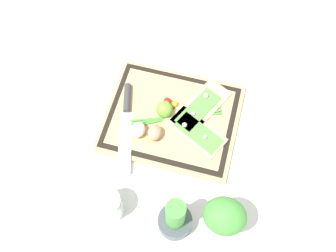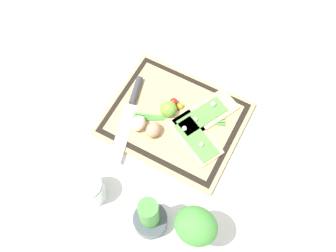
# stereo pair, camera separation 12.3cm
# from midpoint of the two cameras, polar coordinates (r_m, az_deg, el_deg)

# --- Properties ---
(ground_plane) EXTENTS (6.00, 6.00, 0.00)m
(ground_plane) POSITION_cam_midpoint_polar(r_m,az_deg,el_deg) (1.28, -2.23, 0.76)
(ground_plane) COLOR silver
(cutting_board) EXTENTS (0.42, 0.35, 0.02)m
(cutting_board) POSITION_cam_midpoint_polar(r_m,az_deg,el_deg) (1.27, -2.25, 0.92)
(cutting_board) COLOR tan
(cutting_board) RESTS_ON ground_plane
(pizza_slice_near) EXTENTS (0.17, 0.23, 0.02)m
(pizza_slice_near) POSITION_cam_midpoint_polar(r_m,az_deg,el_deg) (1.27, 2.02, 2.46)
(pizza_slice_near) COLOR #DBBC7F
(pizza_slice_near) RESTS_ON cutting_board
(pizza_slice_far) EXTENTS (0.22, 0.17, 0.02)m
(pizza_slice_far) POSITION_cam_midpoint_polar(r_m,az_deg,el_deg) (1.23, 1.21, -1.06)
(pizza_slice_far) COLOR #DBBC7F
(pizza_slice_far) RESTS_ON cutting_board
(knife) EXTENTS (0.11, 0.30, 0.02)m
(knife) POSITION_cam_midpoint_polar(r_m,az_deg,el_deg) (1.27, -8.78, 1.69)
(knife) COLOR silver
(knife) RESTS_ON cutting_board
(egg_brown) EXTENTS (0.04, 0.05, 0.04)m
(egg_brown) POSITION_cam_midpoint_polar(r_m,az_deg,el_deg) (1.21, -4.83, -1.27)
(egg_brown) COLOR tan
(egg_brown) RESTS_ON cutting_board
(egg_pink) EXTENTS (0.04, 0.05, 0.04)m
(egg_pink) POSITION_cam_midpoint_polar(r_m,az_deg,el_deg) (1.22, -7.19, -0.83)
(egg_pink) COLOR beige
(egg_pink) RESTS_ON cutting_board
(lime) EXTENTS (0.05, 0.05, 0.05)m
(lime) POSITION_cam_midpoint_polar(r_m,az_deg,el_deg) (1.24, -3.34, 2.14)
(lime) COLOR #70A838
(lime) RESTS_ON cutting_board
(cherry_tomato_red) EXTENTS (0.02, 0.02, 0.02)m
(cherry_tomato_red) POSITION_cam_midpoint_polar(r_m,az_deg,el_deg) (1.27, -2.86, 3.33)
(cherry_tomato_red) COLOR red
(cherry_tomato_red) RESTS_ON cutting_board
(cherry_tomato_yellow) EXTENTS (0.02, 0.02, 0.02)m
(cherry_tomato_yellow) POSITION_cam_midpoint_polar(r_m,az_deg,el_deg) (1.27, -1.92, 2.90)
(cherry_tomato_yellow) COLOR gold
(cherry_tomato_yellow) RESTS_ON cutting_board
(scallion_bunch) EXTENTS (0.28, 0.15, 0.01)m
(scallion_bunch) POSITION_cam_midpoint_polar(r_m,az_deg,el_deg) (1.25, -1.60, 0.97)
(scallion_bunch) COLOR #47933D
(scallion_bunch) RESTS_ON cutting_board
(herb_pot) EXTENTS (0.10, 0.10, 0.19)m
(herb_pot) POSITION_cam_midpoint_polar(r_m,az_deg,el_deg) (1.10, -2.24, -13.72)
(herb_pot) COLOR #3D474C
(herb_pot) RESTS_ON ground_plane
(sauce_jar) EXTENTS (0.08, 0.08, 0.10)m
(sauce_jar) POSITION_cam_midpoint_polar(r_m,az_deg,el_deg) (1.16, -11.73, -11.62)
(sauce_jar) COLOR silver
(sauce_jar) RESTS_ON ground_plane
(herb_glass) EXTENTS (0.11, 0.10, 0.19)m
(herb_glass) POSITION_cam_midpoint_polar(r_m,az_deg,el_deg) (1.06, 4.68, -13.62)
(herb_glass) COLOR silver
(herb_glass) RESTS_ON ground_plane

